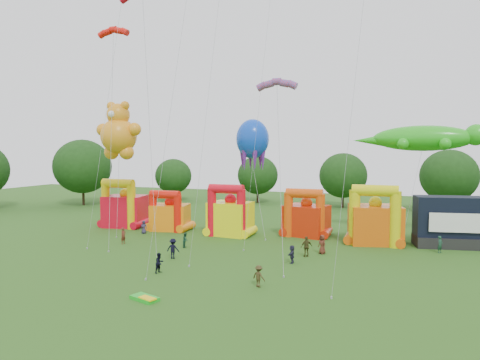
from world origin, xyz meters
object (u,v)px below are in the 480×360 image
(bouncy_castle_0, at_px, (124,208))
(bouncy_castle_2, at_px, (230,216))
(gecko_kite, at_px, (417,169))
(spectator_0, at_px, (144,227))
(spectator_4, at_px, (306,247))
(teddy_bear_kite, at_px, (119,138))
(stage_trailer, at_px, (457,223))
(octopus_kite, at_px, (256,177))

(bouncy_castle_0, distance_m, bouncy_castle_2, 15.22)
(gecko_kite, distance_m, spectator_0, 32.38)
(bouncy_castle_0, bearing_deg, spectator_4, -16.92)
(teddy_bear_kite, height_order, spectator_0, teddy_bear_kite)
(stage_trailer, bearing_deg, teddy_bear_kite, -169.57)
(octopus_kite, height_order, spectator_0, octopus_kite)
(octopus_kite, bearing_deg, bouncy_castle_0, -174.88)
(bouncy_castle_2, relative_size, octopus_kite, 0.44)
(octopus_kite, distance_m, spectator_4, 13.70)
(teddy_bear_kite, bearing_deg, gecko_kite, 15.12)
(bouncy_castle_0, height_order, teddy_bear_kite, teddy_bear_kite)
(octopus_kite, relative_size, spectator_4, 7.17)
(stage_trailer, distance_m, gecko_kite, 7.03)
(bouncy_castle_2, bearing_deg, spectator_0, -165.51)
(bouncy_castle_0, height_order, spectator_0, bouncy_castle_0)
(octopus_kite, xyz_separation_m, spectator_4, (7.99, -9.44, -5.91))
(stage_trailer, bearing_deg, octopus_kite, -179.84)
(gecko_kite, bearing_deg, bouncy_castle_0, -174.01)
(bouncy_castle_0, bearing_deg, teddy_bear_kite, -59.42)
(octopus_kite, relative_size, spectator_0, 8.80)
(bouncy_castle_2, bearing_deg, octopus_kite, 40.47)
(bouncy_castle_0, distance_m, teddy_bear_kite, 10.82)
(bouncy_castle_2, relative_size, gecko_kite, 0.43)
(bouncy_castle_2, bearing_deg, bouncy_castle_0, 177.68)
(bouncy_castle_0, xyz_separation_m, spectator_4, (25.78, -7.84, -1.46))
(bouncy_castle_2, relative_size, spectator_0, 3.86)
(spectator_4, bearing_deg, bouncy_castle_0, -52.85)
(bouncy_castle_2, distance_m, gecko_kite, 21.83)
(teddy_bear_kite, relative_size, spectator_4, 8.11)
(gecko_kite, height_order, octopus_kite, octopus_kite)
(stage_trailer, distance_m, teddy_bear_kite, 38.39)
(bouncy_castle_2, bearing_deg, gecko_kite, 11.97)
(teddy_bear_kite, relative_size, octopus_kite, 1.13)
(bouncy_castle_2, distance_m, stage_trailer, 24.64)
(gecko_kite, bearing_deg, stage_trailer, -28.29)
(bouncy_castle_2, xyz_separation_m, teddy_bear_kite, (-12.19, -4.49, 9.14))
(bouncy_castle_2, height_order, gecko_kite, gecko_kite)
(spectator_0, bearing_deg, spectator_4, -30.77)
(spectator_4, bearing_deg, stage_trailer, 178.29)
(bouncy_castle_2, bearing_deg, spectator_4, -34.34)
(bouncy_castle_2, relative_size, stage_trailer, 0.70)
(bouncy_castle_0, bearing_deg, gecko_kite, 5.99)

